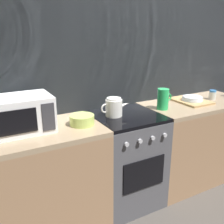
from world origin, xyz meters
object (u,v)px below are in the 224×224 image
mixing_bowl (82,120)px  stove_unit (126,159)px  microwave (20,114)px  pitcher (163,99)px  dish_pile (191,100)px  spice_jar (213,95)px  kettle (114,107)px

mixing_bowl → stove_unit: bearing=4.6°
stove_unit → microwave: microwave is taller
pitcher → dish_pile: pitcher is taller
dish_pile → stove_unit: bearing=-177.6°
stove_unit → spice_jar: bearing=-0.0°
mixing_bowl → pitcher: (0.85, 0.02, 0.06)m
microwave → mixing_bowl: bearing=-11.8°
kettle → dish_pile: (0.95, 0.00, -0.06)m
microwave → pitcher: 1.31m
stove_unit → dish_pile: size_ratio=2.25×
stove_unit → kettle: bearing=164.4°
stove_unit → mixing_bowl: bearing=-175.4°
pitcher → spice_jar: pitcher is taller
pitcher → mixing_bowl: bearing=-178.7°
microwave → mixing_bowl: 0.47m
mixing_bowl → spice_jar: size_ratio=1.90×
stove_unit → pitcher: 0.68m
stove_unit → dish_pile: bearing=2.4°
kettle → mixing_bowl: (-0.33, -0.07, -0.04)m
stove_unit → spice_jar: (1.12, -0.00, 0.50)m
kettle → stove_unit: bearing=-15.6°
mixing_bowl → dish_pile: size_ratio=0.50×
microwave → dish_pile: microwave is taller
stove_unit → kettle: kettle is taller
microwave → kettle: bearing=-2.0°
dish_pile → pitcher: bearing=-173.1°
microwave → pitcher: microwave is taller
pitcher → kettle: bearing=174.6°
mixing_bowl → pitcher: bearing=1.3°
microwave → kettle: size_ratio=1.62×
dish_pile → spice_jar: bearing=-7.3°
kettle → mixing_bowl: kettle is taller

